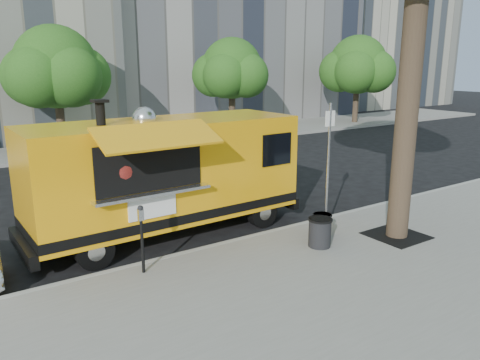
# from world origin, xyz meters

# --- Properties ---
(ground) EXTENTS (120.00, 120.00, 0.00)m
(ground) POSITION_xyz_m (0.00, 0.00, 0.00)
(ground) COLOR black
(ground) RESTS_ON ground
(sidewalk) EXTENTS (60.00, 6.00, 0.15)m
(sidewalk) POSITION_xyz_m (0.00, -4.00, 0.07)
(sidewalk) COLOR gray
(sidewalk) RESTS_ON ground
(curb) EXTENTS (60.00, 0.14, 0.16)m
(curb) POSITION_xyz_m (0.00, -0.93, 0.07)
(curb) COLOR #999993
(curb) RESTS_ON ground
(far_sidewalk) EXTENTS (60.00, 5.00, 0.15)m
(far_sidewalk) POSITION_xyz_m (0.00, 13.50, 0.07)
(far_sidewalk) COLOR gray
(far_sidewalk) RESTS_ON ground
(building_right) EXTENTS (16.00, 12.00, 16.00)m
(building_right) POSITION_xyz_m (30.00, 24.00, 8.00)
(building_right) COLOR #BCB49D
(building_right) RESTS_ON ground
(tree_well) EXTENTS (1.20, 1.20, 0.02)m
(tree_well) POSITION_xyz_m (2.60, -2.80, 0.15)
(tree_well) COLOR black
(tree_well) RESTS_ON sidewalk
(far_tree_b) EXTENTS (3.60, 3.60, 5.50)m
(far_tree_b) POSITION_xyz_m (-1.00, 12.70, 3.83)
(far_tree_b) COLOR #33261C
(far_tree_b) RESTS_ON far_sidewalk
(far_tree_c) EXTENTS (3.24, 3.24, 5.21)m
(far_tree_c) POSITION_xyz_m (8.00, 12.40, 3.72)
(far_tree_c) COLOR #33261C
(far_tree_c) RESTS_ON far_sidewalk
(far_tree_d) EXTENTS (3.78, 3.78, 5.64)m
(far_tree_d) POSITION_xyz_m (18.00, 12.60, 3.89)
(far_tree_d) COLOR #33261C
(far_tree_d) RESTS_ON far_sidewalk
(sign_post) EXTENTS (0.28, 0.06, 3.00)m
(sign_post) POSITION_xyz_m (1.55, -1.55, 1.85)
(sign_post) COLOR silver
(sign_post) RESTS_ON sidewalk
(parking_meter) EXTENTS (0.11, 0.11, 1.33)m
(parking_meter) POSITION_xyz_m (-3.00, -1.35, 0.98)
(parking_meter) COLOR black
(parking_meter) RESTS_ON sidewalk
(food_truck) EXTENTS (6.67, 3.17, 3.26)m
(food_truck) POSITION_xyz_m (-1.59, 0.57, 1.53)
(food_truck) COLOR #FFAA0D
(food_truck) RESTS_ON ground
(trash_bin_left) EXTENTS (0.53, 0.53, 0.63)m
(trash_bin_left) POSITION_xyz_m (0.68, -2.26, 0.49)
(trash_bin_left) COLOR black
(trash_bin_left) RESTS_ON sidewalk
(trash_bin_right) EXTENTS (0.44, 0.44, 0.53)m
(trash_bin_right) POSITION_xyz_m (1.15, -1.85, 0.44)
(trash_bin_right) COLOR black
(trash_bin_right) RESTS_ON sidewalk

